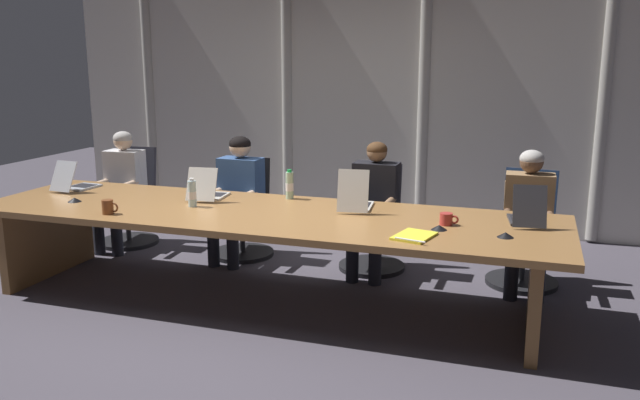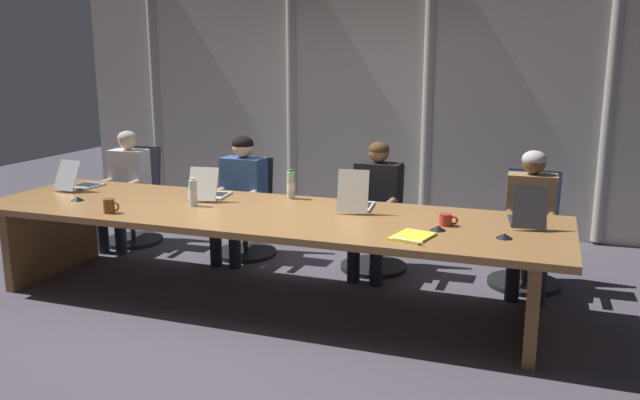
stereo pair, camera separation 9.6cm
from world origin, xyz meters
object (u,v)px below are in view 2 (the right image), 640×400
conference_mic_right_side (438,228)px  office_chair_right_mid (527,243)px  laptop_left_end (80,183)px  person_right_mid (530,213)px  spiral_notepad (412,237)px  coffee_mug_near (110,206)px  water_bottle_secondary (291,185)px  person_left_mid (240,189)px  laptop_left_mid (210,192)px  conference_mic_middle (77,199)px  coffee_mug_far (446,220)px  laptop_center (356,201)px  person_left_end (125,182)px  laptop_right_mid (527,217)px  office_chair_left_mid (246,219)px  person_center (375,201)px  office_chair_left_end (134,207)px  water_bottle_primary (193,193)px  office_chair_center (375,230)px  conference_mic_left_side (504,236)px

conference_mic_right_side → office_chair_right_mid: bearing=65.2°
laptop_left_end → person_right_mid: person_right_mid is taller
spiral_notepad → coffee_mug_near: bearing=-164.3°
water_bottle_secondary → conference_mic_right_side: bearing=-24.6°
office_chair_right_mid → person_left_mid: 2.62m
laptop_left_mid → conference_mic_middle: bearing=108.3°
laptop_left_mid → coffee_mug_far: bearing=-103.8°
laptop_center → person_left_end: bearing=69.2°
laptop_right_mid → spiral_notepad: 0.92m
office_chair_right_mid → person_left_end: size_ratio=0.82×
coffee_mug_far → spiral_notepad: bearing=-112.2°
laptop_left_end → coffee_mug_near: laptop_left_end is taller
office_chair_left_mid → person_center: (1.33, -0.16, 0.31)m
laptop_left_mid → coffee_mug_near: 0.86m
person_left_mid → person_center: bearing=92.3°
spiral_notepad → office_chair_left_end: bearing=169.1°
laptop_left_mid → person_right_mid: bearing=-82.4°
person_left_mid → water_bottle_primary: person_left_mid is taller
person_center → person_right_mid: size_ratio=1.01×
water_bottle_primary → coffee_mug_near: 0.64m
water_bottle_primary → coffee_mug_near: bearing=-138.7°
office_chair_left_mid → person_right_mid: bearing=78.7°
office_chair_left_end → water_bottle_primary: bearing=47.7°
person_left_end → person_right_mid: size_ratio=1.01×
person_center → person_left_end: bearing=-88.8°
laptop_right_mid → person_left_end: bearing=72.0°
laptop_left_mid → person_right_mid: 2.64m
person_center → conference_mic_middle: (-2.24, -1.11, 0.09)m
person_left_mid → person_left_end: bearing=-87.2°
office_chair_left_mid → person_left_end: size_ratio=0.80×
water_bottle_primary → conference_mic_right_side: 1.96m
person_center → laptop_center: bearing=2.4°
office_chair_left_end → spiral_notepad: bearing=62.4°
person_left_mid → conference_mic_middle: (-0.93, -1.12, 0.08)m
laptop_left_mid → water_bottle_primary: (0.02, -0.31, 0.05)m
laptop_left_end → person_left_end: bearing=6.3°
laptop_right_mid → conference_mic_right_side: (-0.56, -0.36, -0.04)m
office_chair_right_mid → water_bottle_primary: (-2.52, -1.12, 0.47)m
person_right_mid → conference_mic_right_side: 1.20m
water_bottle_primary → water_bottle_secondary: 0.81m
laptop_left_end → spiral_notepad: 3.22m
office_chair_left_end → laptop_left_mid: bearing=55.7°
laptop_left_mid → office_chair_center: size_ratio=0.46×
water_bottle_secondary → water_bottle_primary: bearing=-140.4°
office_chair_left_mid → coffee_mug_far: 2.37m
laptop_left_end → conference_mic_left_side: size_ratio=3.99×
person_left_mid → office_chair_left_end: bearing=-94.4°
laptop_center → conference_mic_right_side: bearing=-127.1°
person_left_end → conference_mic_right_side: (3.31, -1.05, 0.09)m
laptop_left_mid → conference_mic_left_side: bearing=-107.3°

